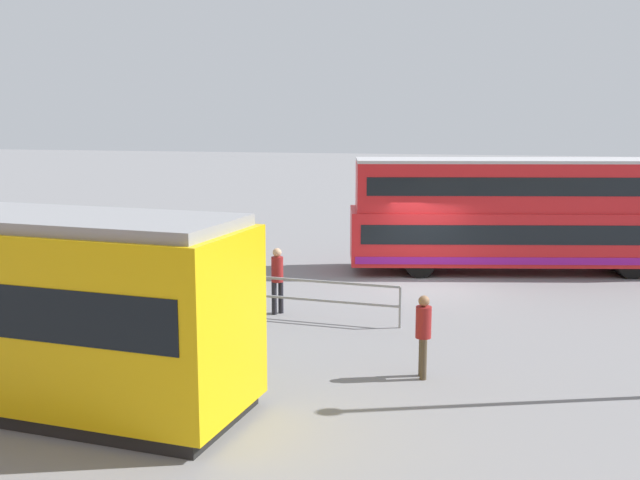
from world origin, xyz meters
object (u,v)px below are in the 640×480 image
(pedestrian_near_railing, at_px, (277,276))
(pedestrian_crossing, at_px, (423,331))
(double_decker_bus, at_px, (526,214))
(info_sign, at_px, (4,253))

(pedestrian_near_railing, height_order, pedestrian_crossing, pedestrian_near_railing)
(pedestrian_crossing, bearing_deg, pedestrian_near_railing, -44.19)
(double_decker_bus, xyz_separation_m, info_sign, (14.09, 8.44, -0.41))
(double_decker_bus, xyz_separation_m, pedestrian_crossing, (2.35, 11.44, -0.97))
(double_decker_bus, relative_size, info_sign, 5.45)
(pedestrian_crossing, relative_size, info_sign, 0.77)
(double_decker_bus, distance_m, pedestrian_near_railing, 9.89)
(info_sign, bearing_deg, pedestrian_crossing, 165.65)
(pedestrian_near_railing, xyz_separation_m, info_sign, (7.45, 1.16, 0.52))
(pedestrian_crossing, distance_m, info_sign, 12.13)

